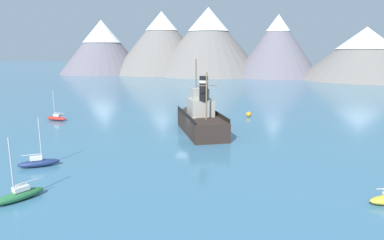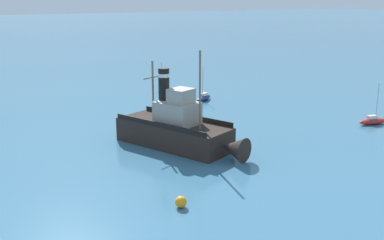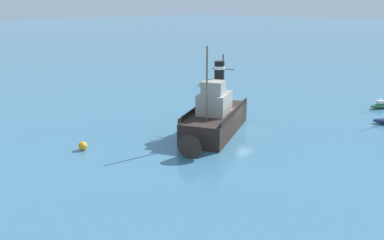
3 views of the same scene
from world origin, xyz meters
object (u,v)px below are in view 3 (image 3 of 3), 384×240
Objects in this scene: sailboat_green at (382,105)px; mooring_buoy at (83,146)px; old_tugboat at (214,118)px; sailboat_yellow at (209,83)px.

sailboat_green reaches higher than mooring_buoy.
old_tugboat is 16.74× the size of mooring_buoy.
old_tugboat reaches higher than mooring_buoy.
mooring_buoy is (5.64, 12.85, -1.40)m from old_tugboat.
old_tugboat is at bearing 134.55° from sailboat_yellow.
mooring_buoy is (14.11, 37.59, 0.00)m from sailboat_green.
sailboat_green is 5.68× the size of mooring_buoy.
sailboat_green is (-8.46, -24.74, -1.40)m from old_tugboat.
sailboat_green is at bearing -110.57° from mooring_buoy.
old_tugboat is 2.94× the size of sailboat_green.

